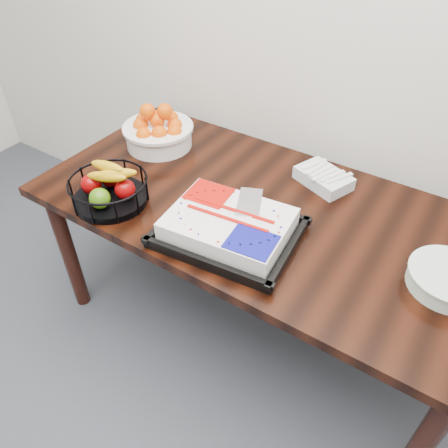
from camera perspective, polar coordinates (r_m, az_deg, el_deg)
The scene contains 6 objects.
table at distance 1.78m, azimuth 4.65°, elevation 0.26°, with size 1.80×0.90×0.75m.
cake_tray at distance 1.55m, azimuth 0.63°, elevation -0.37°, with size 0.52×0.42×0.10m.
tangerine_bowl at distance 2.08m, azimuth -8.62°, elevation 12.27°, with size 0.33×0.33×0.21m.
fruit_basket at distance 1.75m, azimuth -14.81°, elevation 4.57°, with size 0.31×0.31×0.16m.
plate_stack at distance 1.56m, azimuth 27.20°, elevation -6.46°, with size 0.26×0.26×0.06m.
fork_bag at distance 1.86m, azimuth 12.86°, elevation 5.92°, with size 0.26×0.21×0.06m.
Camera 1 is at (0.62, 0.79, 1.81)m, focal length 35.00 mm.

